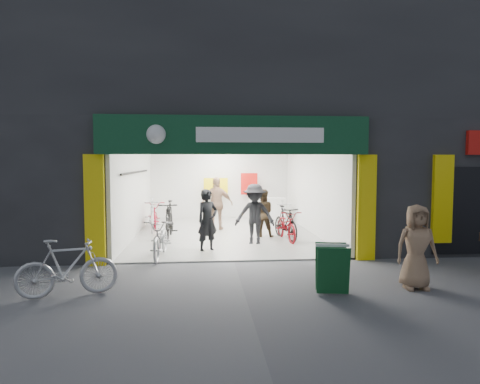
{
  "coord_description": "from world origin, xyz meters",
  "views": [
    {
      "loc": [
        -0.76,
        -10.18,
        2.43
      ],
      "look_at": [
        0.27,
        1.5,
        1.6
      ],
      "focal_mm": 32.0,
      "sensor_mm": 36.0,
      "label": 1
    }
  ],
  "objects": [
    {
      "name": "bike_right_mid",
      "position": [
        1.8,
        2.62,
        0.47
      ],
      "size": [
        0.81,
        1.85,
        0.95
      ],
      "primitive_type": "imported",
      "rotation": [
        0.0,
        0.0,
        0.1
      ],
      "color": "maroon",
      "rests_on": "ground"
    },
    {
      "name": "bike_left_front",
      "position": [
        -1.8,
        0.6,
        0.5
      ],
      "size": [
        0.77,
        1.93,
        1.0
      ],
      "primitive_type": "imported",
      "rotation": [
        0.0,
        0.0,
        -0.06
      ],
      "color": "#A5A6AA",
      "rests_on": "ground"
    },
    {
      "name": "customer_d",
      "position": [
        -0.25,
        4.74,
        0.95
      ],
      "size": [
        1.17,
        0.66,
        1.89
      ],
      "primitive_type": "imported",
      "rotation": [
        0.0,
        0.0,
        2.96
      ],
      "color": "#9B755A",
      "rests_on": "ground"
    },
    {
      "name": "customer_b",
      "position": [
        1.15,
        3.26,
        0.78
      ],
      "size": [
        0.79,
        0.63,
        1.55
      ],
      "primitive_type": "imported",
      "rotation": [
        0.0,
        0.0,
        3.08
      ],
      "color": "#352718",
      "rests_on": "ground"
    },
    {
      "name": "bike_right_back",
      "position": [
        2.08,
        4.56,
        0.53
      ],
      "size": [
        0.69,
        1.79,
        1.05
      ],
      "primitive_type": "imported",
      "rotation": [
        0.0,
        0.0,
        -0.12
      ],
      "color": "#B7B7BC",
      "rests_on": "ground"
    },
    {
      "name": "bike_left_back",
      "position": [
        -2.5,
        4.82,
        0.58
      ],
      "size": [
        0.74,
        1.96,
        1.15
      ],
      "primitive_type": "imported",
      "rotation": [
        0.0,
        0.0,
        0.1
      ],
      "color": "#BCBCC1",
      "rests_on": "ground"
    },
    {
      "name": "ground",
      "position": [
        0.0,
        0.0,
        0.0
      ],
      "size": [
        60.0,
        60.0,
        0.0
      ],
      "primitive_type": "plane",
      "color": "#56565B",
      "rests_on": "ground"
    },
    {
      "name": "customer_a",
      "position": [
        -0.62,
        1.25,
        0.85
      ],
      "size": [
        0.74,
        0.67,
        1.69
      ],
      "primitive_type": "imported",
      "rotation": [
        0.0,
        0.0,
        0.56
      ],
      "color": "black",
      "rests_on": "ground"
    },
    {
      "name": "pedestrian_near",
      "position": [
        3.3,
        -2.47,
        0.81
      ],
      "size": [
        0.83,
        0.57,
        1.62
      ],
      "primitive_type": "imported",
      "rotation": [
        0.0,
        0.0,
        -0.08
      ],
      "color": "#88684F",
      "rests_on": "ground"
    },
    {
      "name": "bike_left_midback",
      "position": [
        -2.5,
        5.49,
        0.5
      ],
      "size": [
        0.95,
        2.0,
        1.01
      ],
      "primitive_type": "imported",
      "rotation": [
        0.0,
        0.0,
        0.15
      ],
      "color": "maroon",
      "rests_on": "ground"
    },
    {
      "name": "parked_bike",
      "position": [
        -3.19,
        -2.37,
        0.53
      ],
      "size": [
        1.82,
        0.93,
        1.06
      ],
      "primitive_type": "imported",
      "rotation": [
        0.0,
        0.0,
        1.83
      ],
      "color": "#BABBBF",
      "rests_on": "ground"
    },
    {
      "name": "building",
      "position": [
        0.91,
        4.99,
        4.31
      ],
      "size": [
        17.0,
        10.27,
        8.0
      ],
      "color": "#232326",
      "rests_on": "ground"
    },
    {
      "name": "sandwich_board",
      "position": [
        1.61,
        -2.63,
        0.49
      ],
      "size": [
        0.67,
        0.69,
        0.89
      ],
      "rotation": [
        0.0,
        0.0,
        -0.18
      ],
      "color": "#104320",
      "rests_on": "ground"
    },
    {
      "name": "bike_right_front",
      "position": [
        1.8,
        2.75,
        0.53
      ],
      "size": [
        0.84,
        1.84,
        1.06
      ],
      "primitive_type": "imported",
      "rotation": [
        0.0,
        0.0,
        0.2
      ],
      "color": "black",
      "rests_on": "ground"
    },
    {
      "name": "bike_left_midfront",
      "position": [
        -1.8,
        3.27,
        0.6
      ],
      "size": [
        0.6,
        2.01,
        1.2
      ],
      "primitive_type": "imported",
      "rotation": [
        0.0,
        0.0,
        -0.02
      ],
      "color": "black",
      "rests_on": "ground"
    },
    {
      "name": "customer_c",
      "position": [
        0.76,
        2.09,
        0.89
      ],
      "size": [
        1.25,
        0.86,
        1.78
      ],
      "primitive_type": "imported",
      "rotation": [
        0.0,
        0.0,
        -0.19
      ],
      "color": "black",
      "rests_on": "ground"
    }
  ]
}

